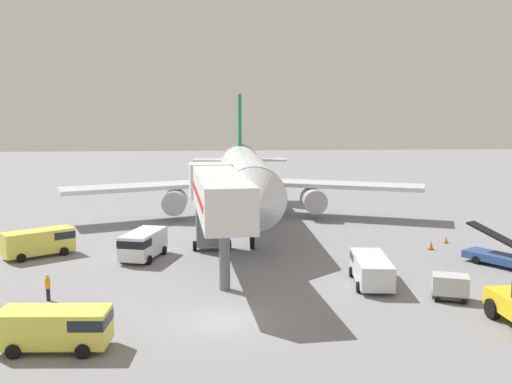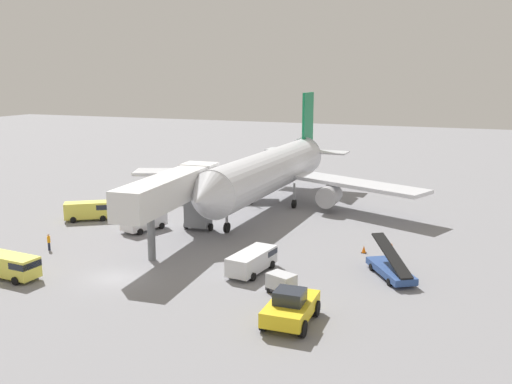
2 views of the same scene
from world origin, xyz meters
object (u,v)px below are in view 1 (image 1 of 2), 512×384
baggage_cart_far_center (450,286)px  service_van_rear_right (41,241)px  safety_cone_charlie (431,245)px  service_van_mid_center (371,268)px  ground_crew_worker_foreground (48,287)px  safety_cone_bravo (446,240)px  service_van_near_right (143,244)px  belt_loader_truck (506,257)px  service_van_far_left (58,327)px  jet_bridge (217,196)px  airplane_at_gate (245,177)px

baggage_cart_far_center → service_van_rear_right: bearing=155.3°
baggage_cart_far_center → safety_cone_charlie: bearing=72.1°
service_van_rear_right → service_van_mid_center: bearing=-21.0°
ground_crew_worker_foreground → service_van_mid_center: bearing=4.6°
service_van_mid_center → ground_crew_worker_foreground: bearing=-175.4°
ground_crew_worker_foreground → safety_cone_bravo: size_ratio=2.67×
service_van_near_right → safety_cone_bravo: service_van_near_right is taller
baggage_cart_far_center → safety_cone_bravo: size_ratio=4.03×
belt_loader_truck → service_van_far_left: bearing=-157.7°
service_van_near_right → ground_crew_worker_foreground: (-4.49, -9.22, -0.37)m
jet_bridge → service_van_rear_right: 15.11m
safety_cone_charlie → service_van_mid_center: bearing=-131.9°
airplane_at_gate → service_van_far_left: size_ratio=7.49×
baggage_cart_far_center → safety_cone_bravo: 15.64m
baggage_cart_far_center → safety_cone_bravo: baggage_cart_far_center is taller
service_van_rear_right → safety_cone_bravo: size_ratio=8.94×
jet_bridge → baggage_cart_far_center: bearing=-30.9°
ground_crew_worker_foreground → safety_cone_charlie: size_ratio=2.26×
belt_loader_truck → baggage_cart_far_center: 9.78m
baggage_cart_far_center → belt_loader_truck: bearing=42.2°
service_van_far_left → service_van_near_right: (1.97, 16.35, 0.08)m
service_van_rear_right → service_van_near_right: bearing=-10.9°
service_van_far_left → service_van_rear_right: (-6.14, 17.91, 0.08)m
jet_bridge → baggage_cart_far_center: size_ratio=7.12×
belt_loader_truck → safety_cone_charlie: 6.53m
jet_bridge → airplane_at_gate: bearing=80.1°
service_van_near_right → ground_crew_worker_foreground: service_van_near_right is taller
safety_cone_charlie → baggage_cart_far_center: bearing=-107.9°
service_van_rear_right → service_van_near_right: (8.11, -1.56, 0.01)m
belt_loader_truck → safety_cone_bravo: 7.86m
service_van_rear_right → baggage_cart_far_center: (27.64, -12.72, -0.36)m
service_van_far_left → safety_cone_charlie: size_ratio=7.36×
service_van_mid_center → service_van_rear_right: 25.54m
baggage_cart_far_center → safety_cone_bravo: (6.20, 14.35, -0.55)m
service_van_rear_right → ground_crew_worker_foreground: 11.38m
baggage_cart_far_center → safety_cone_charlie: size_ratio=3.41×
service_van_far_left → safety_cone_bravo: (27.70, 19.54, -0.84)m
service_van_near_right → baggage_cart_far_center: bearing=-29.7°
service_van_far_left → safety_cone_bravo: bearing=35.2°
belt_loader_truck → safety_cone_charlie: (-3.30, 5.62, -0.40)m
belt_loader_truck → ground_crew_worker_foreground: belt_loader_truck is taller
service_van_far_left → ground_crew_worker_foreground: (-2.52, 7.12, -0.29)m
jet_bridge → service_van_far_left: bearing=-119.8°
service_van_mid_center → service_van_rear_right: (-23.84, 9.15, 0.16)m
jet_bridge → service_van_far_left: jet_bridge is taller
airplane_at_gate → jet_bridge: bearing=-99.9°
airplane_at_gate → service_van_rear_right: 22.13m
safety_cone_bravo → service_van_far_left: bearing=-144.8°
jet_bridge → safety_cone_bravo: size_ratio=28.68×
service_van_rear_right → service_van_near_right: size_ratio=1.02×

